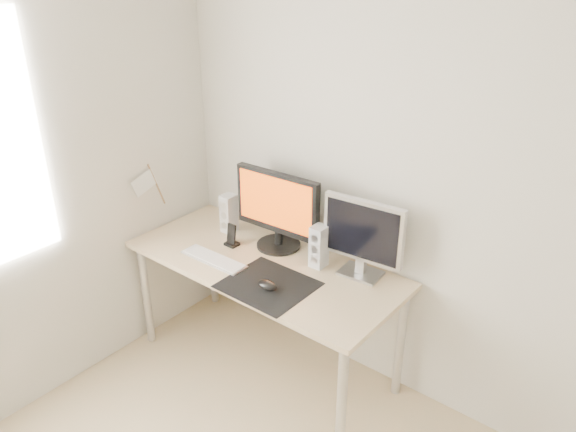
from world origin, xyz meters
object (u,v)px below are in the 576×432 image
Objects in this scene: speaker_left at (229,213)px; keyboard at (214,259)px; main_monitor at (277,208)px; second_monitor at (363,235)px; phone_dock at (232,239)px; mouse at (267,285)px; speaker_right at (319,247)px; desk at (264,273)px.

keyboard is at bearing -60.00° from speaker_left.
speaker_left is (-0.36, -0.03, -0.13)m from main_monitor.
second_monitor reaches higher than phone_dock.
speaker_right is at bearing 79.28° from mouse.
main_monitor is at bearing 5.33° from speaker_left.
keyboard is 3.08× the size of phone_dock.
speaker_left is at bearing 150.27° from mouse.
main_monitor reaches higher than speaker_right.
main_monitor reaches higher than desk.
speaker_right is 1.77× the size of phone_dock.
mouse reaches higher than desk.
mouse is 0.56m from second_monitor.
keyboard is (0.18, -0.31, -0.11)m from speaker_left.
keyboard is at bearing -117.32° from main_monitor.
main_monitor is 1.22× the size of second_monitor.
second_monitor is (0.50, 0.23, 0.32)m from desk.
phone_dock reaches higher than desk.
desk is 0.37m from speaker_right.
main_monitor reaches higher than phone_dock.
desk is 6.60× the size of speaker_left.
speaker_left is at bearing -175.23° from second_monitor.
speaker_left is 0.20m from phone_dock.
phone_dock is at bearing -41.50° from speaker_left.
phone_dock is (-0.27, 0.03, 0.12)m from desk.
speaker_left is at bearing -179.48° from speaker_right.
mouse is at bearing -125.05° from second_monitor.
keyboard is (-0.18, -0.35, -0.25)m from main_monitor.
phone_dock is (-0.54, -0.13, -0.08)m from speaker_right.
speaker_right is (0.07, 0.35, 0.10)m from mouse.
speaker_right is at bearing -163.19° from second_monitor.
speaker_right is 0.58× the size of keyboard.
speaker_left is 1.77× the size of phone_dock.
main_monitor is at bearing 175.01° from speaker_right.
speaker_left is 0.68m from speaker_right.
desk is 0.48m from speaker_left.
main_monitor is 4.03× the size of phone_dock.
desk is at bearing 35.60° from keyboard.
second_monitor is at bearing 4.77° from speaker_left.
second_monitor is at bearing 16.81° from speaker_right.
desk is at bearing -19.94° from speaker_left.
second_monitor is 0.92m from speaker_left.
mouse is at bearing -100.72° from speaker_right.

